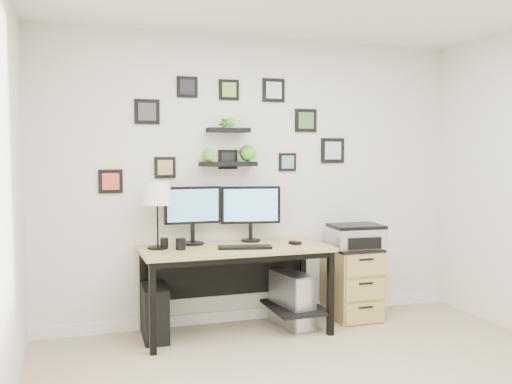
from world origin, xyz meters
name	(u,v)px	position (x,y,z in m)	size (l,w,h in m)	color
room	(257,313)	(0.00, 1.98, 0.05)	(4.00, 4.00, 4.00)	tan
desk	(238,260)	(-0.28, 1.67, 0.63)	(1.60, 0.70, 0.75)	tan
monitor_left	(193,211)	(-0.64, 1.86, 1.05)	(0.50, 0.20, 0.51)	black
monitor_right	(251,209)	(-0.10, 1.87, 1.05)	(0.53, 0.20, 0.50)	black
keyboard	(245,247)	(-0.26, 1.52, 0.76)	(0.45, 0.14, 0.02)	black
mouse	(295,243)	(0.21, 1.58, 0.76)	(0.06, 0.10, 0.03)	black
table_lamp	(157,195)	(-0.96, 1.75, 1.20)	(0.28, 0.28, 0.56)	black
mug	(181,244)	(-0.78, 1.64, 0.80)	(0.08, 0.08, 0.09)	black
pen_cup	(164,243)	(-0.90, 1.75, 0.79)	(0.07, 0.07, 0.09)	black
pc_tower_black	(155,312)	(-0.99, 1.71, 0.22)	(0.20, 0.45, 0.45)	black
pc_tower_grey	(292,300)	(0.22, 1.66, 0.24)	(0.29, 0.51, 0.48)	gray
file_cabinet	(352,283)	(0.85, 1.72, 0.34)	(0.43, 0.53, 0.67)	tan
printer	(356,236)	(0.88, 1.70, 0.78)	(0.49, 0.41, 0.21)	silver
wall_decor	(231,139)	(-0.27, 1.93, 1.67)	(2.30, 0.18, 1.02)	black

